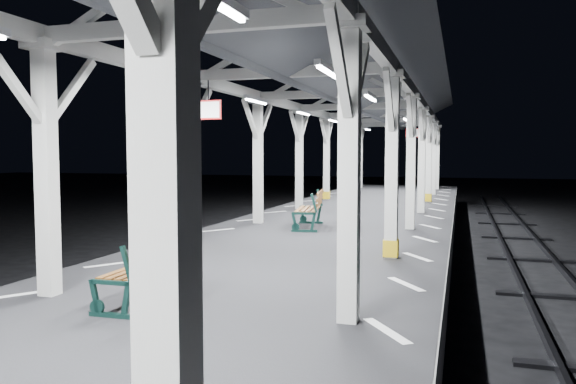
% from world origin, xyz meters
% --- Properties ---
extents(ground, '(120.00, 120.00, 0.00)m').
position_xyz_m(ground, '(0.00, 0.00, 0.00)').
color(ground, black).
rests_on(ground, ground).
extents(platform, '(6.00, 50.00, 1.00)m').
position_xyz_m(platform, '(0.00, 0.00, 0.50)').
color(platform, black).
rests_on(platform, ground).
extents(hazard_stripes_left, '(1.00, 48.00, 0.01)m').
position_xyz_m(hazard_stripes_left, '(-2.45, 0.00, 1.00)').
color(hazard_stripes_left, silver).
rests_on(hazard_stripes_left, platform).
extents(hazard_stripes_right, '(1.00, 48.00, 0.01)m').
position_xyz_m(hazard_stripes_right, '(2.45, 0.00, 1.00)').
color(hazard_stripes_right, silver).
rests_on(hazard_stripes_right, platform).
extents(canopy, '(5.40, 49.00, 4.65)m').
position_xyz_m(canopy, '(0.00, -0.02, 4.56)').
color(canopy, silver).
rests_on(canopy, platform).
extents(bench_near, '(0.62, 1.59, 0.85)m').
position_xyz_m(bench_near, '(-0.53, -1.89, 1.45)').
color(bench_near, '#102F2A').
rests_on(bench_near, platform).
extents(bench_mid, '(0.91, 1.81, 0.94)m').
position_xyz_m(bench_mid, '(-0.39, 5.52, 1.50)').
color(bench_mid, '#102F2A').
rests_on(bench_mid, platform).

